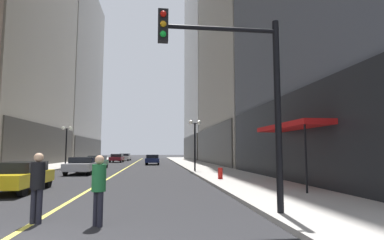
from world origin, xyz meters
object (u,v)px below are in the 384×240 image
object	(u,v)px
car_yellow	(20,176)
car_silver	(83,165)
pedestrian_in_green_parka	(99,184)
traffic_light_near_right	(241,81)
street_lamp_left_far	(66,137)
street_lamp_right_mid	(195,134)
car_green	(97,162)
car_maroon	(117,158)
fire_hydrant_right	(220,175)
car_navy	(153,159)
car_white	(125,157)
pedestrian_in_black_coat	(38,182)

from	to	relation	value
car_yellow	car_silver	xyz separation A→B (m)	(0.31, 10.71, 0.00)
car_silver	pedestrian_in_green_parka	distance (m)	17.91
traffic_light_near_right	street_lamp_left_far	bearing A→B (deg)	114.43
pedestrian_in_green_parka	street_lamp_right_mid	size ratio (longest dim) A/B	0.38
car_green	car_maroon	xyz separation A→B (m)	(-0.13, 17.32, -0.00)
car_yellow	fire_hydrant_right	bearing A→B (deg)	19.93
pedestrian_in_green_parka	car_silver	bearing A→B (deg)	103.77
car_yellow	car_navy	bearing A→B (deg)	77.91
street_lamp_left_far	car_white	bearing A→B (deg)	80.87
pedestrian_in_black_coat	fire_hydrant_right	distance (m)	11.95
car_yellow	street_lamp_right_mid	xyz separation A→B (m)	(9.30, 11.40, 2.54)
car_white	fire_hydrant_right	size ratio (longest dim) A/B	5.84
pedestrian_in_black_coat	street_lamp_left_far	bearing A→B (deg)	104.18
car_yellow	traffic_light_near_right	distance (m)	10.88
pedestrian_in_black_coat	street_lamp_right_mid	bearing A→B (deg)	70.35
car_green	car_white	bearing A→B (deg)	89.37
car_maroon	street_lamp_right_mid	size ratio (longest dim) A/B	0.96
car_silver	car_navy	bearing A→B (deg)	71.11
car_yellow	pedestrian_in_black_coat	distance (m)	6.94
car_maroon	car_silver	bearing A→B (deg)	-89.15
traffic_light_near_right	car_silver	bearing A→B (deg)	114.88
fire_hydrant_right	car_white	bearing A→B (deg)	103.29
car_navy	pedestrian_in_black_coat	bearing A→B (deg)	-94.62
car_navy	traffic_light_near_right	bearing A→B (deg)	-85.39
car_green	fire_hydrant_right	world-z (taller)	car_green
car_navy	fire_hydrant_right	bearing A→B (deg)	-79.55
fire_hydrant_right	car_navy	bearing A→B (deg)	100.45
car_white	fire_hydrant_right	bearing A→B (deg)	-76.71
car_maroon	pedestrian_in_black_coat	bearing A→B (deg)	-85.79
car_maroon	pedestrian_in_black_coat	world-z (taller)	pedestrian_in_black_coat
car_yellow	car_white	size ratio (longest dim) A/B	0.91
pedestrian_in_black_coat	pedestrian_in_green_parka	bearing A→B (deg)	-15.18
car_yellow	car_silver	size ratio (longest dim) A/B	0.91
car_silver	car_white	size ratio (longest dim) A/B	1.00
car_navy	fire_hydrant_right	xyz separation A→B (m)	(4.18, -22.68, -0.32)
car_green	car_navy	distance (m)	10.12
car_navy	pedestrian_in_green_parka	world-z (taller)	pedestrian_in_green_parka
car_yellow	car_maroon	size ratio (longest dim) A/B	0.99
street_lamp_left_far	street_lamp_right_mid	xyz separation A→B (m)	(12.80, -8.05, 0.00)
car_yellow	traffic_light_near_right	bearing A→B (deg)	-37.86
car_yellow	car_white	bearing A→B (deg)	89.52
pedestrian_in_green_parka	street_lamp_right_mid	distance (m)	18.83
car_navy	car_white	world-z (taller)	same
car_maroon	pedestrian_in_black_coat	size ratio (longest dim) A/B	2.43
car_green	car_maroon	world-z (taller)	same
car_yellow	traffic_light_near_right	xyz separation A→B (m)	(8.25, -6.41, 3.03)
fire_hydrant_right	car_silver	bearing A→B (deg)	142.99
car_green	street_lamp_right_mid	size ratio (longest dim) A/B	1.01
street_lamp_right_mid	fire_hydrant_right	size ratio (longest dim) A/B	5.54
car_yellow	pedestrian_in_green_parka	size ratio (longest dim) A/B	2.49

